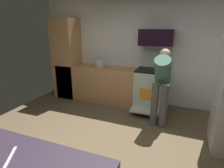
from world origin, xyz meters
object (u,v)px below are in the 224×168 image
object	(u,v)px
oven_range	(152,88)
microwave	(156,37)
person_cook	(161,82)
stock_pot	(99,64)

from	to	relation	value
oven_range	microwave	distance (m)	1.16
oven_range	person_cook	bearing A→B (deg)	-68.76
oven_range	microwave	xyz separation A→B (m)	(0.00, 0.09, 1.16)
microwave	person_cook	xyz separation A→B (m)	(0.27, -0.80, -0.78)
microwave	oven_range	bearing A→B (deg)	-90.00
microwave	person_cook	bearing A→B (deg)	-71.07
oven_range	person_cook	size ratio (longest dim) A/B	1.00
microwave	stock_pot	world-z (taller)	microwave
stock_pot	microwave	bearing A→B (deg)	3.33
microwave	stock_pot	xyz separation A→B (m)	(-1.38, -0.08, -0.68)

